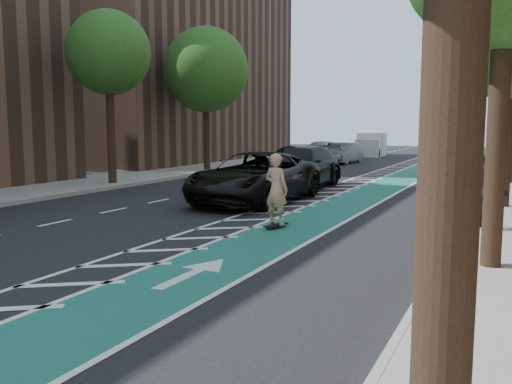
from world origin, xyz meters
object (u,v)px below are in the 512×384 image
Objects in this scene: suv_far at (297,168)px; barrel_a at (195,188)px; skateboarder at (276,189)px; suv_near at (255,177)px.

suv_far is 7.25× the size of barrel_a.
suv_far is at bearing -59.08° from skateboarder.
skateboarder is 2.17× the size of barrel_a.
barrel_a is (-2.15, -4.65, -0.50)m from suv_far.
skateboarder is 8.94m from suv_far.
skateboarder is 4.93m from suv_near.
barrel_a is at bearing -171.32° from suv_near.
suv_near reaches higher than barrel_a.
suv_far reaches higher than suv_near.
suv_near is at bearing 8.00° from barrel_a.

